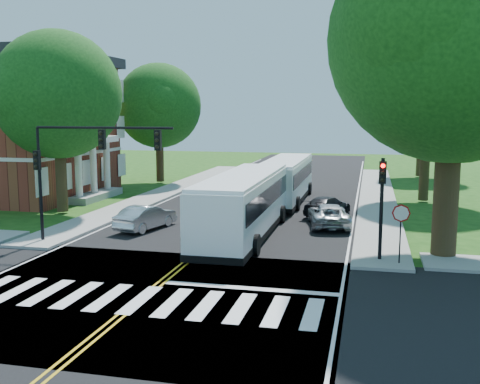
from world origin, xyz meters
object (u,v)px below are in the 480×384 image
(hatchback, at_px, (146,217))
(bus_follow, at_px, (286,179))
(signal_ne, at_px, (382,195))
(signal_nw, at_px, (81,156))
(bus_lead, at_px, (244,204))
(suv, at_px, (329,215))
(dark_sedan, at_px, (327,206))

(hatchback, bearing_deg, bus_follow, -104.48)
(signal_ne, bearing_deg, signal_nw, -179.95)
(bus_follow, bearing_deg, signal_nw, 63.93)
(bus_follow, distance_m, hatchback, 12.99)
(bus_lead, distance_m, bus_follow, 11.92)
(signal_nw, bearing_deg, signal_ne, 0.05)
(signal_nw, xyz_separation_m, hatchback, (1.49, 4.18, -3.69))
(signal_nw, xyz_separation_m, suv, (11.32, 7.29, -3.72))
(signal_nw, bearing_deg, bus_lead, 27.15)
(signal_ne, relative_size, dark_sedan, 1.06)
(suv, bearing_deg, signal_ne, 100.80)
(signal_nw, xyz_separation_m, bus_lead, (7.18, 3.68, -2.64))
(dark_sedan, bearing_deg, signal_ne, 128.03)
(signal_nw, bearing_deg, hatchback, 70.42)
(hatchback, relative_size, dark_sedan, 0.99)
(bus_lead, xyz_separation_m, hatchback, (-5.69, 0.50, -1.05))
(signal_nw, relative_size, suv, 1.53)
(signal_nw, height_order, bus_lead, signal_nw)
(hatchback, height_order, dark_sedan, hatchback)
(signal_nw, height_order, signal_ne, signal_nw)
(hatchback, height_order, suv, hatchback)
(signal_nw, distance_m, suv, 13.97)
(signal_ne, bearing_deg, dark_sedan, 106.05)
(bus_follow, distance_m, suv, 9.15)
(bus_follow, relative_size, hatchback, 2.89)
(signal_ne, xyz_separation_m, bus_follow, (-6.43, 15.59, -1.32))
(dark_sedan, bearing_deg, signal_nw, 66.12)
(signal_nw, bearing_deg, bus_follow, 63.96)
(signal_ne, distance_m, hatchback, 13.43)
(signal_ne, bearing_deg, suv, 110.59)
(signal_ne, relative_size, bus_lead, 0.35)
(signal_nw, distance_m, bus_follow, 17.57)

